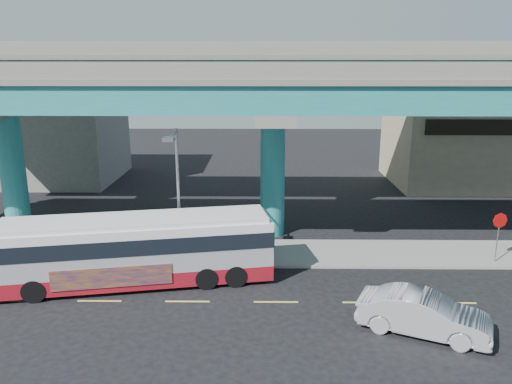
{
  "coord_description": "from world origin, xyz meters",
  "views": [
    {
      "loc": [
        -0.65,
        -20.8,
        10.48
      ],
      "look_at": [
        -0.96,
        4.0,
        4.01
      ],
      "focal_mm": 35.0,
      "sensor_mm": 36.0,
      "label": 1
    }
  ],
  "objects_px": {
    "sedan": "(423,314)",
    "street_lamp": "(176,179)",
    "stop_sign": "(499,227)",
    "parked_car": "(69,239)",
    "transit_bus": "(137,248)"
  },
  "relations": [
    {
      "from": "transit_bus",
      "to": "sedan",
      "type": "distance_m",
      "value": 13.24
    },
    {
      "from": "sedan",
      "to": "stop_sign",
      "type": "bearing_deg",
      "value": -16.64
    },
    {
      "from": "sedan",
      "to": "parked_car",
      "type": "xyz_separation_m",
      "value": [
        -17.3,
        8.47,
        -0.01
      ]
    },
    {
      "from": "street_lamp",
      "to": "stop_sign",
      "type": "relative_size",
      "value": 2.61
    },
    {
      "from": "parked_car",
      "to": "stop_sign",
      "type": "relative_size",
      "value": 1.57
    },
    {
      "from": "sedan",
      "to": "street_lamp",
      "type": "relative_size",
      "value": 0.75
    },
    {
      "from": "parked_car",
      "to": "street_lamp",
      "type": "height_order",
      "value": "street_lamp"
    },
    {
      "from": "transit_bus",
      "to": "parked_car",
      "type": "height_order",
      "value": "transit_bus"
    },
    {
      "from": "transit_bus",
      "to": "street_lamp",
      "type": "relative_size",
      "value": 1.86
    },
    {
      "from": "sedan",
      "to": "street_lamp",
      "type": "height_order",
      "value": "street_lamp"
    },
    {
      "from": "street_lamp",
      "to": "stop_sign",
      "type": "height_order",
      "value": "street_lamp"
    },
    {
      "from": "transit_bus",
      "to": "street_lamp",
      "type": "distance_m",
      "value": 3.89
    },
    {
      "from": "sedan",
      "to": "parked_car",
      "type": "bearing_deg",
      "value": 87.96
    },
    {
      "from": "sedan",
      "to": "parked_car",
      "type": "relative_size",
      "value": 1.26
    },
    {
      "from": "transit_bus",
      "to": "street_lamp",
      "type": "bearing_deg",
      "value": 36.13
    }
  ]
}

